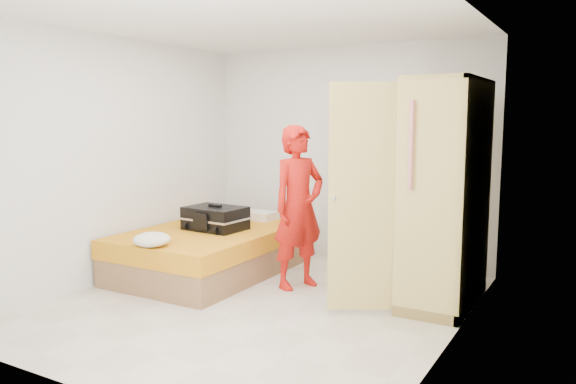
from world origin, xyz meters
The scene contains 7 objects.
room centered at (0.00, 0.00, 1.30)m, with size 4.00×4.02×2.60m.
bed centered at (-1.05, 0.58, 0.25)m, with size 1.42×2.02×0.50m.
wardrobe centered at (1.45, 0.84, 1.00)m, with size 1.11×1.45×2.10m.
person centered at (0.06, 0.67, 0.84)m, with size 0.61×0.40×1.67m, color red.
suitcase centered at (-1.00, 0.66, 0.63)m, with size 0.69×0.54×0.29m.
round_cushion centered at (-1.02, -0.32, 0.57)m, with size 0.36×0.36×0.14m, color white.
pillow centered at (-0.98, 1.43, 0.55)m, with size 0.54×0.28×0.10m, color white.
Camera 1 is at (2.79, -4.31, 1.75)m, focal length 35.00 mm.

